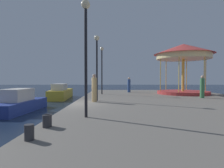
{
  "coord_description": "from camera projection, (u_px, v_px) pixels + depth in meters",
  "views": [
    {
      "loc": [
        2.54,
        -11.54,
        2.36
      ],
      "look_at": [
        2.51,
        2.93,
        1.94
      ],
      "focal_mm": 29.47,
      "sensor_mm": 36.0,
      "label": 1
    }
  ],
  "objects": [
    {
      "name": "carousel",
      "position": [
        184.0,
        57.0,
        18.66
      ],
      "size": [
        5.92,
        5.92,
        5.09
      ],
      "color": "#B23333",
      "rests_on": "quay_dock"
    },
    {
      "name": "lamp_post_far_end",
      "position": [
        102.0,
        62.0,
        18.4
      ],
      "size": [
        0.36,
        0.36,
        4.73
      ],
      "color": "black",
      "rests_on": "quay_dock"
    },
    {
      "name": "lamp_post_near_edge",
      "position": [
        86.0,
        38.0,
        7.34
      ],
      "size": [
        0.36,
        0.36,
        4.69
      ],
      "color": "black",
      "rests_on": "quay_dock"
    },
    {
      "name": "motorboat_blue",
      "position": [
        19.0,
        103.0,
        13.08
      ],
      "size": [
        2.34,
        5.21,
        1.64
      ],
      "color": "navy",
      "rests_on": "ground"
    },
    {
      "name": "bollard_south",
      "position": [
        30.0,
        132.0,
        4.65
      ],
      "size": [
        0.24,
        0.24,
        0.4
      ],
      "primitive_type": "cylinder",
      "color": "#2D2D33",
      "rests_on": "quay_dock"
    },
    {
      "name": "person_mid_promenade",
      "position": [
        95.0,
        89.0,
        12.36
      ],
      "size": [
        0.34,
        0.34,
        1.87
      ],
      "color": "tan",
      "rests_on": "quay_dock"
    },
    {
      "name": "quay_dock",
      "position": [
        181.0,
        110.0,
        11.58
      ],
      "size": [
        13.75,
        27.68,
        0.8
      ],
      "primitive_type": "cube",
      "color": "slate",
      "rests_on": "ground"
    },
    {
      "name": "motorboat_yellow",
      "position": [
        61.0,
        93.0,
        21.7
      ],
      "size": [
        2.19,
        6.07,
        1.77
      ],
      "color": "gold",
      "rests_on": "ground"
    },
    {
      "name": "person_by_the_water",
      "position": [
        203.0,
        87.0,
        14.82
      ],
      "size": [
        0.34,
        0.34,
        1.82
      ],
      "color": "#387247",
      "rests_on": "quay_dock"
    },
    {
      "name": "ground_plane",
      "position": [
        72.0,
        116.0,
        11.61
      ],
      "size": [
        120.0,
        120.0,
        0.0
      ],
      "primitive_type": "plane",
      "color": "#162338"
    },
    {
      "name": "bollard_north",
      "position": [
        48.0,
        120.0,
        5.97
      ],
      "size": [
        0.24,
        0.24,
        0.4
      ],
      "primitive_type": "cylinder",
      "color": "#2D2D33",
      "rests_on": "quay_dock"
    },
    {
      "name": "lamp_post_mid_promenade",
      "position": [
        97.0,
        57.0,
        12.87
      ],
      "size": [
        0.36,
        0.36,
        4.59
      ],
      "color": "black",
      "rests_on": "quay_dock"
    },
    {
      "name": "person_far_corner",
      "position": [
        129.0,
        85.0,
        21.04
      ],
      "size": [
        0.34,
        0.34,
        1.72
      ],
      "color": "#2D4C8C",
      "rests_on": "quay_dock"
    },
    {
      "name": "bollard_center",
      "position": [
        47.0,
        121.0,
        5.87
      ],
      "size": [
        0.24,
        0.24,
        0.4
      ],
      "primitive_type": "cylinder",
      "color": "#2D2D33",
      "rests_on": "quay_dock"
    }
  ]
}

